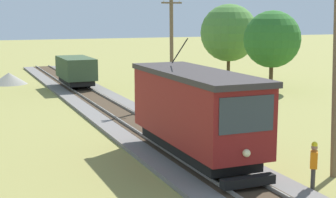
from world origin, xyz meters
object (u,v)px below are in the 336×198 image
Objects in this scene: tree_left_near at (229,33)px; tree_right_near at (272,39)px; utility_pole_mid at (172,47)px; track_worker at (314,164)px; gravel_pile at (9,78)px; red_tram at (195,111)px; utility_pole_near_tram at (336,63)px; freight_car at (76,70)px.

tree_right_near is (-0.57, -8.06, -0.24)m from tree_left_near.
utility_pole_mid reaches higher than track_worker.
gravel_pile is 1.76× the size of track_worker.
red_tram is 5.75m from utility_pole_near_tram.
utility_pole_near_tram reaches higher than gravel_pile.
track_worker is (-1.80, -1.23, -3.30)m from utility_pole_near_tram.
utility_pole_mid is at bearing 90.00° from utility_pole_near_tram.
freight_car is 2.91× the size of track_worker.
utility_pole_near_tram is at bearing -74.27° from gravel_pile.
utility_pole_mid reaches higher than gravel_pile.
utility_pole_near_tram is 22.08m from tree_right_near.
freight_car is at bearing -175.17° from tree_left_near.
tree_right_near is (14.41, -6.80, 2.59)m from freight_car.
track_worker is at bearing -120.31° from tree_right_near.
track_worker is at bearing -113.79° from tree_left_near.
freight_car is 0.81× the size of tree_right_near.
tree_left_near is (12.70, 28.81, 3.41)m from track_worker.
gravel_pile is (-8.92, 31.65, -3.78)m from utility_pole_near_tram.
tree_left_near reaches higher than red_tram.
track_worker is (7.12, -32.89, 0.47)m from gravel_pile.
tree_left_near is (14.98, 24.10, 2.20)m from red_tram.
red_tram reaches higher than gravel_pile.
tree_left_near is at bearing 103.77° from track_worker.
freight_car reaches higher than track_worker.
utility_pole_near_tram is at bearing -90.00° from utility_pole_mid.
tree_right_near reaches higher than track_worker.
tree_right_near reaches higher than red_tram.
freight_car is at bearing 154.74° from tree_right_near.
utility_pole_near_tram is at bearing -111.58° from tree_left_near.
freight_car is 0.73× the size of tree_left_near.
utility_pole_near_tram is 15.68m from utility_pole_mid.
utility_pole_mid is at bearing -69.03° from freight_car.
tree_left_near is (10.91, 27.58, 0.10)m from utility_pole_near_tram.
track_worker reaches higher than gravel_pile.
gravel_pile is at bearing 139.78° from track_worker.
freight_car is 11.64m from utility_pole_mid.
gravel_pile is at bearing 147.76° from tree_right_near.
tree_left_near is at bearing 85.93° from tree_right_near.
utility_pole_mid is at bearing 71.55° from red_tram.
freight_car is 0.67× the size of utility_pole_mid.
gravel_pile is at bearing 168.38° from tree_left_near.
tree_right_near reaches higher than gravel_pile.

